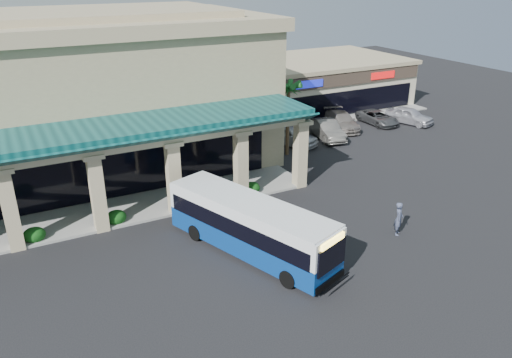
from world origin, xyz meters
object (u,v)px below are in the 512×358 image
car_white (327,130)px  car_red (342,121)px  pedestrian (399,219)px  car_gray (377,117)px  car_extra (409,116)px  car_silver (291,135)px  transit_bus (250,227)px

car_white → car_red: (2.89, 1.71, -0.05)m
pedestrian → car_gray: bearing=6.8°
car_white → car_red: bearing=42.2°
car_gray → car_extra: car_extra is taller
car_red → car_extra: size_ratio=1.15×
car_silver → car_gray: 10.72m
car_silver → car_red: car_silver is taller
car_silver → car_extra: (13.47, 0.00, -0.04)m
pedestrian → car_white: size_ratio=0.39×
car_gray → car_white: bearing=-169.2°
transit_bus → car_white: size_ratio=2.14×
transit_bus → car_white: transit_bus is taller
transit_bus → car_silver: 17.85m
transit_bus → car_red: bearing=21.7°
pedestrian → car_extra: size_ratio=0.43×
car_white → transit_bus: bearing=-125.0°
car_red → car_silver: bearing=-149.7°
car_red → car_gray: car_red is taller
transit_bus → car_red: 23.57m
transit_bus → car_silver: (11.05, 14.00, -0.66)m
car_white → car_gray: (6.94, 1.38, -0.18)m
car_extra → car_red: bearing=147.7°
pedestrian → car_gray: 21.98m
transit_bus → pedestrian: bearing=-34.4°
car_white → car_red: car_white is taller
car_white → car_extra: size_ratio=1.08×
transit_bus → pedestrian: 8.62m
pedestrian → car_silver: size_ratio=0.40×
car_silver → car_extra: bearing=-24.1°
transit_bus → car_red: transit_bus is taller
transit_bus → car_extra: size_ratio=2.31×
pedestrian → car_red: size_ratio=0.37×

